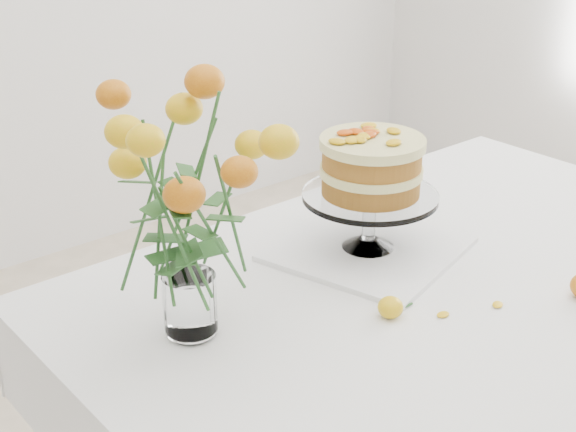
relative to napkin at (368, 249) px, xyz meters
name	(u,v)px	position (x,y,z in m)	size (l,w,h in m)	color
table	(440,310)	(0.05, -0.16, -0.09)	(1.43, 0.93, 0.76)	tan
napkin	(368,249)	(0.00, 0.00, 0.00)	(0.33, 0.33, 0.01)	white
cake_stand	(371,172)	(0.00, 0.00, 0.17)	(0.27, 0.27, 0.24)	white
rose_vase	(183,190)	(-0.44, -0.03, 0.25)	(0.32, 0.32, 0.44)	white
loose_rose_near	(391,307)	(-0.15, -0.20, 0.01)	(0.08, 0.04, 0.04)	#F4AC15
stray_petal_a	(443,315)	(-0.07, -0.26, 0.00)	(0.03, 0.02, 0.00)	#E5AD0E
stray_petal_b	(498,305)	(0.03, -0.30, 0.00)	(0.03, 0.02, 0.00)	#E5AD0E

